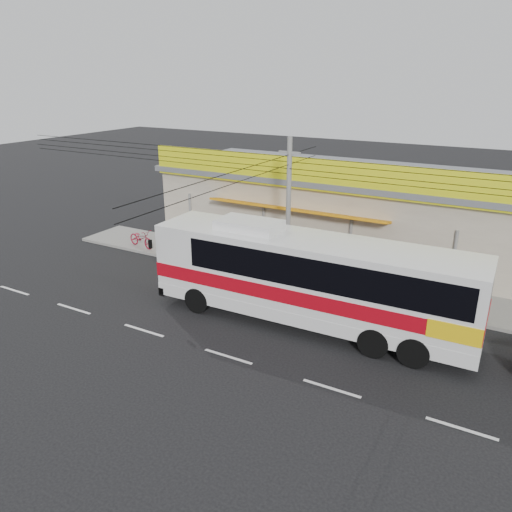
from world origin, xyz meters
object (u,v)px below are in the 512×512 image
at_px(motorbike_dark, 218,255).
at_px(motorbike_red, 141,238).
at_px(utility_pole, 289,164).
at_px(coach_bus, 314,276).

bearing_deg(motorbike_dark, motorbike_red, 78.71).
xyz_separation_m(motorbike_red, utility_pole, (9.55, -0.26, 5.13)).
bearing_deg(utility_pole, coach_bus, -50.50).
bearing_deg(motorbike_dark, coach_bus, -124.63).
relative_size(motorbike_dark, utility_pole, 0.06).
relative_size(coach_bus, motorbike_dark, 6.84).
distance_m(coach_bus, motorbike_red, 13.04).
distance_m(motorbike_red, utility_pole, 10.84).
height_order(motorbike_red, utility_pole, utility_pole).
height_order(coach_bus, motorbike_red, coach_bus).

